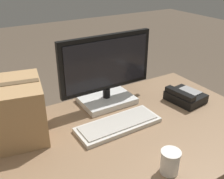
{
  "coord_description": "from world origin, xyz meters",
  "views": [
    {
      "loc": [
        -0.46,
        -0.9,
        1.49
      ],
      "look_at": [
        0.19,
        0.18,
        0.87
      ],
      "focal_mm": 42.0,
      "sensor_mm": 36.0,
      "label": 1
    }
  ],
  "objects_px": {
    "keyboard": "(118,124)",
    "paper_cup_right": "(170,162)",
    "monitor": "(106,74)",
    "desk_phone": "(185,96)"
  },
  "relations": [
    {
      "from": "keyboard",
      "to": "paper_cup_right",
      "type": "height_order",
      "value": "paper_cup_right"
    },
    {
      "from": "keyboard",
      "to": "desk_phone",
      "type": "xyz_separation_m",
      "value": [
        0.49,
        0.02,
        0.02
      ]
    },
    {
      "from": "desk_phone",
      "to": "paper_cup_right",
      "type": "xyz_separation_m",
      "value": [
        -0.49,
        -0.4,
        0.02
      ]
    },
    {
      "from": "monitor",
      "to": "keyboard",
      "type": "height_order",
      "value": "monitor"
    },
    {
      "from": "keyboard",
      "to": "desk_phone",
      "type": "relative_size",
      "value": 1.98
    },
    {
      "from": "paper_cup_right",
      "to": "keyboard",
      "type": "bearing_deg",
      "value": 90.75
    },
    {
      "from": "desk_phone",
      "to": "paper_cup_right",
      "type": "bearing_deg",
      "value": -147.6
    },
    {
      "from": "monitor",
      "to": "keyboard",
      "type": "xyz_separation_m",
      "value": [
        -0.08,
        -0.26,
        -0.17
      ]
    },
    {
      "from": "keyboard",
      "to": "paper_cup_right",
      "type": "relative_size",
      "value": 4.35
    },
    {
      "from": "keyboard",
      "to": "paper_cup_right",
      "type": "xyz_separation_m",
      "value": [
        0.0,
        -0.38,
        0.04
      ]
    }
  ]
}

